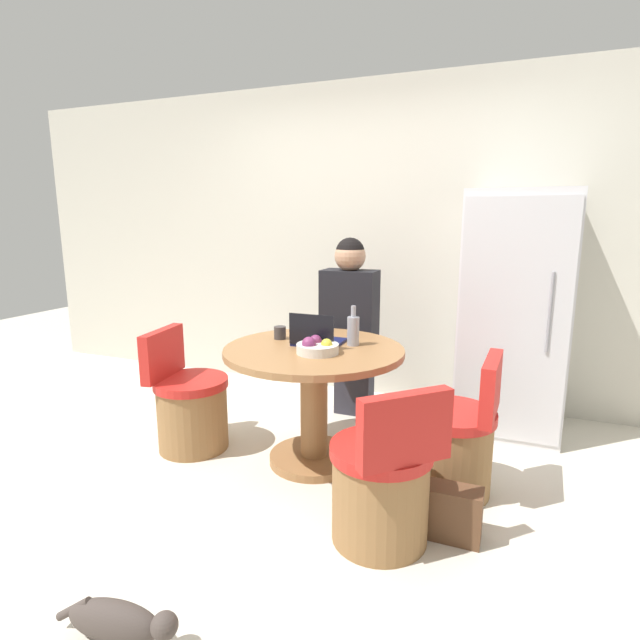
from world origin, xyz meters
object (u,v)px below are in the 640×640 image
chair_near_right_corner (382,487)px  laptop (317,339)px  refrigerator (514,314)px  person_seated (351,319)px  chair_left_side (190,408)px  chair_right_side (453,445)px  bottle (353,330)px  handbag (449,512)px  dining_table (314,384)px  fruit_bowl (317,347)px  cat (119,621)px

chair_near_right_corner → laptop: bearing=-92.8°
refrigerator → person_seated: bearing=-167.3°
chair_near_right_corner → chair_left_side: bearing=-63.3°
refrigerator → person_seated: size_ratio=1.23×
chair_right_side → laptop: bearing=-94.6°
bottle → chair_near_right_corner: bearing=-62.0°
handbag → laptop: bearing=149.6°
dining_table → fruit_bowl: 0.30m
person_seated → fruit_bowl: size_ratio=5.61×
fruit_bowl → refrigerator: bearing=47.6°
person_seated → chair_right_side: bearing=137.4°
chair_left_side → chair_right_side: bearing=-95.1°
fruit_bowl → person_seated: bearing=95.6°
chair_near_right_corner → bottle: size_ratio=3.25×
bottle → cat: (-0.33, -1.66, -0.76)m
chair_near_right_corner → chair_left_side: same height
chair_left_side → chair_near_right_corner: bearing=-116.7°
dining_table → bottle: bottle is taller
person_seated → handbag: size_ratio=4.58×
laptop → bottle: size_ratio=1.16×
fruit_bowl → bottle: (0.14, 0.25, 0.06)m
chair_near_right_corner → person_seated: bearing=-110.5°
chair_right_side → handbag: chair_right_side is taller
chair_right_side → cat: (-0.98, -1.49, -0.20)m
chair_right_side → chair_near_right_corner: size_ratio=1.00×
cat → dining_table: bearing=77.0°
refrigerator → person_seated: (-1.12, -0.25, -0.08)m
person_seated → handbag: (0.91, -1.23, -0.64)m
person_seated → fruit_bowl: 0.88m
dining_table → cat: size_ratio=2.18×
handbag → chair_near_right_corner: bearing=-154.2°
refrigerator → chair_left_side: (-1.94, -1.14, -0.57)m
chair_right_side → person_seated: 1.28m
chair_right_side → laptop: laptop is taller
handbag → fruit_bowl: bearing=157.2°
dining_table → handbag: bearing=-27.2°
chair_left_side → cat: 1.58m
dining_table → chair_right_side: size_ratio=1.37×
chair_near_right_corner → bottle: bottle is taller
chair_near_right_corner → chair_right_side: bearing=-158.5°
chair_near_right_corner → person_seated: (-0.62, 1.37, 0.49)m
chair_near_right_corner → fruit_bowl: bearing=-87.5°
dining_table → chair_left_side: (-0.84, -0.12, -0.23)m
chair_near_right_corner → handbag: chair_near_right_corner is taller
chair_right_side → chair_near_right_corner: bearing=-21.5°
chair_near_right_corner → dining_table: bearing=-90.0°
person_seated → handbag: 1.66m
bottle → person_seated: bearing=109.5°
refrigerator → bottle: size_ratio=6.90×
chair_near_right_corner → cat: chair_near_right_corner is taller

